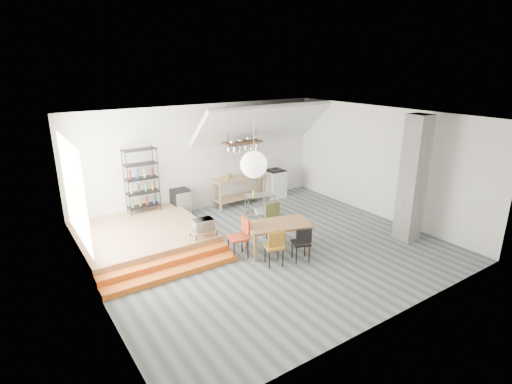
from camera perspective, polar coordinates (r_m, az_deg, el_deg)
floor at (r=9.92m, az=1.89°, el=-8.03°), size 8.00×8.00×0.00m
wall_back at (r=12.24m, az=-7.70°, el=4.84°), size 8.00×0.04×3.20m
wall_left at (r=7.82m, az=-22.57°, el=-4.07°), size 0.04×7.00×3.20m
wall_right at (r=12.05m, az=17.63°, el=3.94°), size 0.04×7.00×3.20m
ceiling at (r=8.99m, az=2.10°, el=10.62°), size 8.00×7.00×0.02m
slope_ceiling at (r=12.46m, az=0.91°, el=9.67°), size 4.40×1.44×1.32m
window_pane at (r=9.16m, az=-24.60°, el=0.14°), size 0.02×2.50×2.20m
platform at (r=10.47m, az=-15.99°, el=-6.12°), size 3.00×3.00×0.40m
step_lower at (r=8.87m, az=-11.79°, el=-11.32°), size 3.00×0.35×0.13m
step_upper at (r=9.12m, az=-12.68°, el=-10.03°), size 3.00×0.35×0.27m
concrete_column at (r=10.64m, az=21.50°, el=1.73°), size 0.50×0.50×3.20m
kitchen_counter at (r=12.71m, az=-2.37°, el=0.93°), size 1.80×0.60×0.91m
stove at (r=13.51m, az=2.68°, el=1.32°), size 0.60×0.60×1.18m
pot_rack at (r=12.21m, az=-1.78°, el=6.76°), size 1.20×0.50×1.43m
wire_shelving at (r=11.32m, az=-16.03°, el=1.77°), size 0.88×0.38×1.80m
microwave_shelf at (r=9.62m, az=-7.53°, el=-5.46°), size 0.60×0.40×0.16m
paper_lantern at (r=8.85m, az=-0.31°, el=3.93°), size 0.60×0.60×0.60m
dining_table at (r=9.54m, az=3.14°, el=-4.93°), size 1.68×1.22×0.72m
chair_mustard at (r=8.90m, az=2.74°, el=-7.57°), size 0.49×0.49×0.86m
chair_black at (r=9.15m, az=6.60°, el=-7.02°), size 0.50×0.50×0.84m
chair_olive at (r=10.22m, az=2.66°, el=-3.74°), size 0.49×0.49×0.95m
chair_red at (r=9.31m, az=-2.15°, el=-6.02°), size 0.49×0.49×0.95m
rolling_cart at (r=11.34m, az=0.51°, el=-1.77°), size 0.90×0.69×0.80m
mini_fridge at (r=11.95m, az=-10.67°, el=-1.57°), size 0.49×0.49×0.83m
microwave at (r=9.57m, az=-7.57°, el=-4.63°), size 0.49×0.34×0.27m
bowl at (r=12.75m, az=-1.00°, el=2.46°), size 0.23×0.23×0.06m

